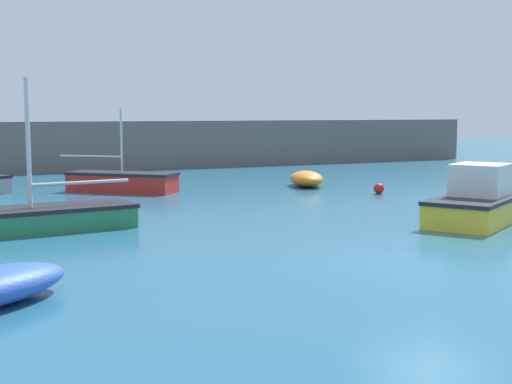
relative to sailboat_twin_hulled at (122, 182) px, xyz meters
The scene contains 7 objects.
ground_plane 17.61m from the sailboat_twin_hulled, 82.42° to the right, with size 120.00×120.00×0.20m, color #235B7A.
harbor_breakwater 12.78m from the sailboat_twin_hulled, 79.49° to the left, with size 51.66×2.59×2.87m, color #66605B.
sailboat_twin_hulled is the anchor object (origin of this frame).
motorboat_grey_hull 15.19m from the sailboat_twin_hulled, 57.50° to the right, with size 6.15×4.76×1.81m.
rowboat_blue_near 8.39m from the sailboat_twin_hulled, ahead, with size 2.40×3.17×0.71m.
sailboat_short_mast 10.19m from the sailboat_twin_hulled, 119.51° to the right, with size 6.09×2.51×4.38m.
mooring_buoy_red 10.90m from the sailboat_twin_hulled, 29.16° to the right, with size 0.44×0.44×0.44m, color red.
Camera 1 is at (-10.22, -12.36, 3.41)m, focal length 50.00 mm.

